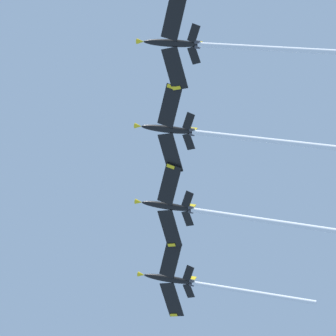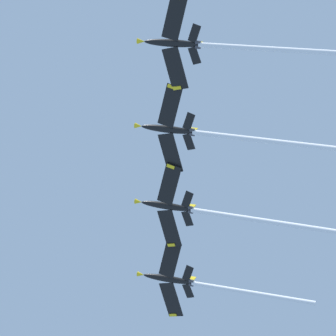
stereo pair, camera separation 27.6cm
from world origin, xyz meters
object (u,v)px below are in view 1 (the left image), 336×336
Objects in this scene: jet_inner_left at (212,134)px; jet_centre at (210,212)px; jet_inner_right at (199,284)px; jet_far_left at (214,45)px.

jet_inner_left is 1.00× the size of jet_centre.
jet_centre is 1.10× the size of jet_inner_right.
jet_inner_right reaches higher than jet_inner_left.
jet_inner_right is (18.39, 3.26, 2.04)m from jet_centre.
jet_far_left is at bearing -176.13° from jet_inner_left.
jet_inner_right is at bearing 6.14° from jet_far_left.
jet_far_left is 0.98× the size of jet_centre.
jet_inner_left reaches higher than jet_centre.
jet_inner_left is at bearing -175.61° from jet_centre.
jet_centre is at bearing 4.12° from jet_far_left.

